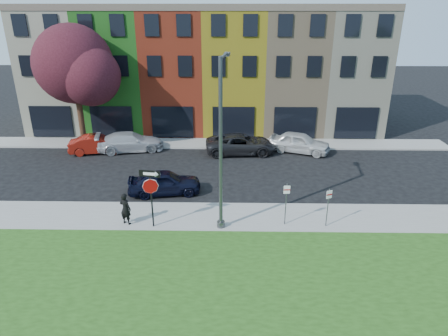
{
  "coord_description": "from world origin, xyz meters",
  "views": [
    {
      "loc": [
        -0.2,
        -15.47,
        10.43
      ],
      "look_at": [
        -0.55,
        4.0,
        2.44
      ],
      "focal_mm": 32.0,
      "sensor_mm": 36.0,
      "label": 1
    }
  ],
  "objects_px": {
    "stop_sign": "(151,187)",
    "sedan_near": "(164,182)",
    "street_lamp": "(221,147)",
    "man": "(125,209)"
  },
  "relations": [
    {
      "from": "sedan_near",
      "to": "street_lamp",
      "type": "bearing_deg",
      "value": -146.37
    },
    {
      "from": "man",
      "to": "street_lamp",
      "type": "relative_size",
      "value": 0.2
    },
    {
      "from": "street_lamp",
      "to": "man",
      "type": "bearing_deg",
      "value": -173.34
    },
    {
      "from": "stop_sign",
      "to": "street_lamp",
      "type": "xyz_separation_m",
      "value": [
        3.41,
        0.22,
        2.02
      ]
    },
    {
      "from": "sedan_near",
      "to": "street_lamp",
      "type": "xyz_separation_m",
      "value": [
        3.46,
        -3.8,
        3.58
      ]
    },
    {
      "from": "man",
      "to": "sedan_near",
      "type": "bearing_deg",
      "value": -87.13
    },
    {
      "from": "stop_sign",
      "to": "sedan_near",
      "type": "bearing_deg",
      "value": 100.44
    },
    {
      "from": "stop_sign",
      "to": "sedan_near",
      "type": "relative_size",
      "value": 0.68
    },
    {
      "from": "stop_sign",
      "to": "street_lamp",
      "type": "height_order",
      "value": "street_lamp"
    },
    {
      "from": "man",
      "to": "street_lamp",
      "type": "bearing_deg",
      "value": -157.68
    }
  ]
}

